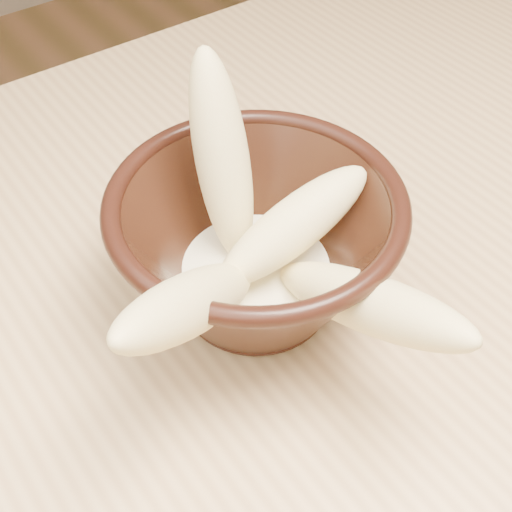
# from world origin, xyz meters

# --- Properties ---
(table) EXTENTS (1.20, 0.80, 0.75)m
(table) POSITION_xyz_m (0.00, 0.00, 0.67)
(table) COLOR tan
(table) RESTS_ON ground
(bowl) EXTENTS (0.19, 0.19, 0.10)m
(bowl) POSITION_xyz_m (-0.00, 0.03, 0.81)
(bowl) COLOR black
(bowl) RESTS_ON table
(milk_puddle) EXTENTS (0.11, 0.11, 0.01)m
(milk_puddle) POSITION_xyz_m (-0.00, 0.03, 0.78)
(milk_puddle) COLOR #F7EEC7
(milk_puddle) RESTS_ON bowl
(banana_upright) EXTENTS (0.05, 0.09, 0.14)m
(banana_upright) POSITION_xyz_m (0.00, 0.07, 0.85)
(banana_upright) COLOR #F2D78F
(banana_upright) RESTS_ON bowl
(banana_left) EXTENTS (0.15, 0.11, 0.13)m
(banana_left) POSITION_xyz_m (-0.07, -0.00, 0.84)
(banana_left) COLOR #F2D78F
(banana_left) RESTS_ON bowl
(banana_across) EXTENTS (0.12, 0.04, 0.07)m
(banana_across) POSITION_xyz_m (0.02, 0.02, 0.82)
(banana_across) COLOR #F2D78F
(banana_across) RESTS_ON bowl
(banana_front) EXTENTS (0.04, 0.16, 0.10)m
(banana_front) POSITION_xyz_m (0.02, -0.05, 0.82)
(banana_front) COLOR #F2D78F
(banana_front) RESTS_ON bowl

